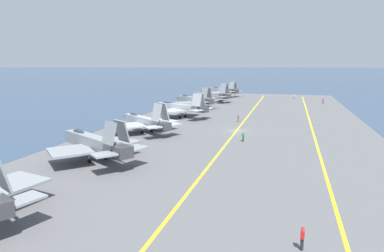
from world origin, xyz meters
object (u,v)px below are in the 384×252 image
at_px(parked_jet_eighth, 223,90).
at_px(parked_jet_third, 93,142).
at_px(parked_jet_fourth, 145,121).
at_px(parked_jet_seventh, 212,95).
at_px(crew_brown_vest, 238,118).
at_px(crew_purple_vest, 323,101).
at_px(crew_white_vest, 294,96).
at_px(parked_jet_sixth, 194,100).
at_px(parked_jet_fifth, 180,107).
at_px(crew_green_vest, 243,136).
at_px(crew_red_vest, 302,237).

bearing_deg(parked_jet_eighth, parked_jet_third, 179.92).
height_order(parked_jet_fourth, parked_jet_seventh, parked_jet_seventh).
xyz_separation_m(crew_brown_vest, crew_purple_vest, (43.75, -22.15, 0.03)).
bearing_deg(crew_brown_vest, parked_jet_fourth, 136.40).
distance_m(parked_jet_seventh, crew_brown_vest, 41.48).
height_order(parked_jet_eighth, crew_white_vest, parked_jet_eighth).
xyz_separation_m(parked_jet_third, parked_jet_sixth, (57.94, 1.45, -0.10)).
relative_size(parked_jet_fifth, parked_jet_seventh, 1.11).
relative_size(parked_jet_fourth, crew_brown_vest, 9.06).
bearing_deg(parked_jet_fourth, crew_white_vest, -21.26).
bearing_deg(parked_jet_fifth, parked_jet_sixth, 4.88).
relative_size(parked_jet_fourth, parked_jet_sixth, 1.04).
relative_size(parked_jet_eighth, crew_brown_vest, 8.85).
height_order(parked_jet_fifth, crew_green_vest, parked_jet_fifth).
relative_size(parked_jet_fifth, crew_purple_vest, 9.54).
distance_m(parked_jet_eighth, crew_purple_vest, 40.40).
height_order(crew_white_vest, crew_purple_vest, crew_purple_vest).
bearing_deg(crew_purple_vest, crew_white_vest, 33.76).
height_order(parked_jet_fifth, parked_jet_eighth, parked_jet_fifth).
height_order(parked_jet_third, parked_jet_fifth, parked_jet_fifth).
bearing_deg(parked_jet_fifth, crew_purple_vest, -42.14).
xyz_separation_m(parked_jet_seventh, crew_white_vest, (18.80, -27.71, -1.34)).
relative_size(parked_jet_fifth, crew_red_vest, 9.25).
relative_size(parked_jet_fourth, crew_white_vest, 8.83).
relative_size(parked_jet_third, crew_red_vest, 9.10).
xyz_separation_m(parked_jet_seventh, parked_jet_eighth, (21.02, 0.14, 0.03)).
bearing_deg(crew_brown_vest, parked_jet_eighth, 14.02).
distance_m(crew_red_vest, crew_purple_vest, 97.67).
height_order(crew_green_vest, crew_purple_vest, crew_purple_vest).
relative_size(parked_jet_third, parked_jet_seventh, 1.09).
distance_m(parked_jet_seventh, crew_red_vest, 96.06).
bearing_deg(parked_jet_fourth, crew_green_vest, -98.04).
height_order(parked_jet_eighth, crew_green_vest, parked_jet_eighth).
bearing_deg(crew_brown_vest, crew_white_vest, -12.67).
distance_m(parked_jet_fourth, crew_red_vest, 46.30).
bearing_deg(parked_jet_seventh, parked_jet_eighth, 0.39).
bearing_deg(crew_red_vest, crew_green_vest, 14.33).
relative_size(crew_brown_vest, crew_white_vest, 0.98).
bearing_deg(parked_jet_sixth, parked_jet_third, -178.57).
xyz_separation_m(parked_jet_fifth, crew_green_vest, (-22.33, -18.55, -1.62)).
distance_m(parked_jet_fifth, crew_white_vest, 61.45).
bearing_deg(crew_brown_vest, crew_green_vest, -169.48).
xyz_separation_m(parked_jet_fourth, crew_red_vest, (-36.65, -28.27, -1.22)).
bearing_deg(crew_red_vest, crew_purple_vest, -5.79).
xyz_separation_m(parked_jet_fourth, parked_jet_sixth, (38.00, 0.51, 0.21)).
bearing_deg(crew_white_vest, parked_jet_fourth, 158.74).
relative_size(parked_jet_third, crew_purple_vest, 9.38).
distance_m(parked_jet_fifth, crew_purple_vest, 55.27).
distance_m(crew_brown_vest, crew_white_vest, 58.97).
bearing_deg(parked_jet_eighth, crew_brown_vest, -165.98).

